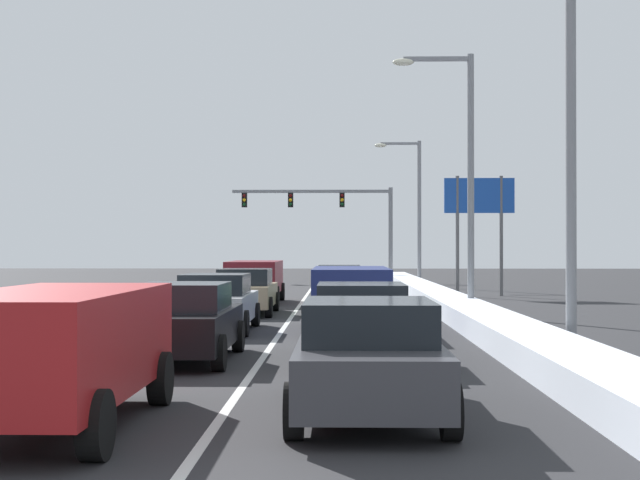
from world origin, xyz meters
name	(u,v)px	position (x,y,z in m)	size (l,w,h in m)	color
ground_plane	(288,322)	(0.00, 22.27, 0.00)	(144.73, 144.73, 0.00)	#28282B
lane_stripe_between_right_lane_and_center_lane	(297,309)	(0.00, 27.83, 0.00)	(0.14, 61.23, 0.01)	silver
snow_bank_right_shoulder	(445,302)	(5.30, 27.83, 0.28)	(1.41, 61.23, 0.56)	silver
snow_bank_left_shoulder	(149,302)	(-5.30, 27.83, 0.26)	(1.81, 61.23, 0.51)	silver
sedan_charcoal_right_lane_nearest	(368,357)	(1.89, 6.93, 0.76)	(2.00, 4.50, 1.51)	#38383D
sedan_gray_right_lane_second	(361,322)	(1.93, 12.61, 0.76)	(2.00, 4.50, 1.51)	slate
suv_navy_right_lane_third	(351,293)	(1.82, 19.21, 1.02)	(2.16, 4.90, 1.67)	navy
sedan_green_right_lane_fourth	(345,290)	(1.70, 25.95, 0.76)	(2.00, 4.50, 1.51)	#1E5633
sedan_white_right_lane_fifth	(339,283)	(1.52, 32.15, 0.76)	(2.00, 4.50, 1.51)	silver
suv_red_center_lane_nearest	(54,344)	(-1.93, 6.02, 1.02)	(2.16, 4.90, 1.67)	maroon
sedan_black_center_lane_second	(183,321)	(-1.50, 12.72, 0.76)	(2.00, 4.50, 1.51)	black
sedan_silver_center_lane_third	(216,302)	(-1.72, 19.07, 0.76)	(2.00, 4.50, 1.51)	#B7BABF
sedan_tan_center_lane_fourth	(246,291)	(-1.59, 25.36, 0.76)	(2.00, 4.50, 1.51)	#937F60
suv_maroon_center_lane_fifth	(255,277)	(-1.86, 31.73, 1.02)	(2.16, 4.90, 1.67)	maroon
traffic_light_gantry	(334,210)	(1.18, 55.65, 4.72)	(10.60, 0.47, 6.20)	slate
street_lamp_right_near	(554,104)	(5.93, 13.92, 5.14)	(2.66, 0.36, 8.64)	gray
street_lamp_right_mid	(460,160)	(5.46, 25.05, 5.08)	(2.66, 0.36, 8.53)	gray
street_lamp_right_far	(413,200)	(5.71, 47.31, 4.96)	(2.66, 0.36, 8.30)	gray
roadside_sign_right	(479,208)	(7.93, 37.16, 4.02)	(3.20, 0.16, 5.50)	#59595B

